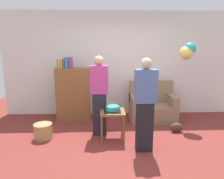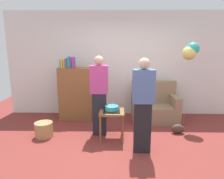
{
  "view_description": "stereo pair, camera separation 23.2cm",
  "coord_description": "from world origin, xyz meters",
  "px_view_note": "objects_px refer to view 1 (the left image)",
  "views": [
    {
      "loc": [
        -0.37,
        -3.43,
        1.81
      ],
      "look_at": [
        -0.22,
        0.67,
        0.95
      ],
      "focal_mm": 33.07,
      "sensor_mm": 36.0,
      "label": 1
    },
    {
      "loc": [
        -0.13,
        -3.43,
        1.81
      ],
      "look_at": [
        -0.22,
        0.67,
        0.95
      ],
      "focal_mm": 33.07,
      "sensor_mm": 36.0,
      "label": 2
    }
  ],
  "objects_px": {
    "person_blowing_candles": "(99,95)",
    "wicker_basket": "(43,131)",
    "side_table": "(112,115)",
    "handbag": "(177,127)",
    "person_holding_cake": "(145,105)",
    "balloon_bunch": "(188,51)",
    "birthday_cake": "(112,109)",
    "couch": "(152,106)",
    "bookshelf": "(73,93)"
  },
  "relations": [
    {
      "from": "bookshelf",
      "to": "person_holding_cake",
      "type": "relative_size",
      "value": 0.96
    },
    {
      "from": "person_blowing_candles",
      "to": "balloon_bunch",
      "type": "height_order",
      "value": "balloon_bunch"
    },
    {
      "from": "person_holding_cake",
      "to": "wicker_basket",
      "type": "distance_m",
      "value": 2.11
    },
    {
      "from": "bookshelf",
      "to": "couch",
      "type": "bearing_deg",
      "value": -1.57
    },
    {
      "from": "side_table",
      "to": "person_blowing_candles",
      "type": "xyz_separation_m",
      "value": [
        -0.26,
        0.23,
        0.35
      ]
    },
    {
      "from": "couch",
      "to": "person_holding_cake",
      "type": "xyz_separation_m",
      "value": [
        -0.5,
        -1.54,
        0.49
      ]
    },
    {
      "from": "bookshelf",
      "to": "person_holding_cake",
      "type": "height_order",
      "value": "person_holding_cake"
    },
    {
      "from": "person_holding_cake",
      "to": "balloon_bunch",
      "type": "distance_m",
      "value": 1.97
    },
    {
      "from": "balloon_bunch",
      "to": "side_table",
      "type": "bearing_deg",
      "value": -154.8
    },
    {
      "from": "bookshelf",
      "to": "handbag",
      "type": "distance_m",
      "value": 2.53
    },
    {
      "from": "side_table",
      "to": "person_blowing_candles",
      "type": "distance_m",
      "value": 0.49
    },
    {
      "from": "person_blowing_candles",
      "to": "wicker_basket",
      "type": "xyz_separation_m",
      "value": [
        -1.13,
        -0.17,
        -0.68
      ]
    },
    {
      "from": "person_blowing_candles",
      "to": "wicker_basket",
      "type": "bearing_deg",
      "value": 176.28
    },
    {
      "from": "person_holding_cake",
      "to": "wicker_basket",
      "type": "relative_size",
      "value": 4.53
    },
    {
      "from": "person_blowing_candles",
      "to": "balloon_bunch",
      "type": "relative_size",
      "value": 0.86
    },
    {
      "from": "person_holding_cake",
      "to": "couch",
      "type": "bearing_deg",
      "value": -101.1
    },
    {
      "from": "birthday_cake",
      "to": "person_blowing_candles",
      "type": "relative_size",
      "value": 0.2
    },
    {
      "from": "bookshelf",
      "to": "balloon_bunch",
      "type": "xyz_separation_m",
      "value": [
        2.66,
        -0.3,
        1.03
      ]
    },
    {
      "from": "person_holding_cake",
      "to": "bookshelf",
      "type": "bearing_deg",
      "value": -40.76
    },
    {
      "from": "wicker_basket",
      "to": "birthday_cake",
      "type": "bearing_deg",
      "value": -2.48
    },
    {
      "from": "person_blowing_candles",
      "to": "person_holding_cake",
      "type": "bearing_deg",
      "value": -54.15
    },
    {
      "from": "handbag",
      "to": "person_blowing_candles",
      "type": "bearing_deg",
      "value": -178.59
    },
    {
      "from": "person_blowing_candles",
      "to": "person_holding_cake",
      "type": "relative_size",
      "value": 1.0
    },
    {
      "from": "person_blowing_candles",
      "to": "handbag",
      "type": "height_order",
      "value": "person_blowing_candles"
    },
    {
      "from": "birthday_cake",
      "to": "person_holding_cake",
      "type": "distance_m",
      "value": 0.75
    },
    {
      "from": "side_table",
      "to": "wicker_basket",
      "type": "distance_m",
      "value": 1.43
    },
    {
      "from": "couch",
      "to": "person_blowing_candles",
      "type": "xyz_separation_m",
      "value": [
        -1.29,
        -0.83,
        0.49
      ]
    },
    {
      "from": "wicker_basket",
      "to": "bookshelf",
      "type": "bearing_deg",
      "value": 66.39
    },
    {
      "from": "side_table",
      "to": "person_holding_cake",
      "type": "relative_size",
      "value": 0.35
    },
    {
      "from": "bookshelf",
      "to": "person_blowing_candles",
      "type": "bearing_deg",
      "value": -52.95
    },
    {
      "from": "bookshelf",
      "to": "wicker_basket",
      "type": "distance_m",
      "value": 1.27
    },
    {
      "from": "handbag",
      "to": "birthday_cake",
      "type": "bearing_deg",
      "value": -169.01
    },
    {
      "from": "birthday_cake",
      "to": "person_holding_cake",
      "type": "height_order",
      "value": "person_holding_cake"
    },
    {
      "from": "couch",
      "to": "person_holding_cake",
      "type": "height_order",
      "value": "person_holding_cake"
    },
    {
      "from": "birthday_cake",
      "to": "wicker_basket",
      "type": "xyz_separation_m",
      "value": [
        -1.38,
        0.06,
        -0.47
      ]
    },
    {
      "from": "couch",
      "to": "side_table",
      "type": "relative_size",
      "value": 1.92
    },
    {
      "from": "wicker_basket",
      "to": "couch",
      "type": "bearing_deg",
      "value": 22.46
    },
    {
      "from": "birthday_cake",
      "to": "person_blowing_candles",
      "type": "distance_m",
      "value": 0.4
    },
    {
      "from": "side_table",
      "to": "handbag",
      "type": "xyz_separation_m",
      "value": [
        1.4,
        0.27,
        -0.39
      ]
    },
    {
      "from": "couch",
      "to": "wicker_basket",
      "type": "distance_m",
      "value": 2.62
    },
    {
      "from": "side_table",
      "to": "wicker_basket",
      "type": "relative_size",
      "value": 1.59
    },
    {
      "from": "bookshelf",
      "to": "side_table",
      "type": "height_order",
      "value": "bookshelf"
    },
    {
      "from": "birthday_cake",
      "to": "couch",
      "type": "bearing_deg",
      "value": 45.7
    },
    {
      "from": "person_blowing_candles",
      "to": "bookshelf",
      "type": "bearing_deg",
      "value": 114.74
    },
    {
      "from": "birthday_cake",
      "to": "bookshelf",
      "type": "bearing_deg",
      "value": 129.69
    },
    {
      "from": "couch",
      "to": "wicker_basket",
      "type": "relative_size",
      "value": 3.06
    },
    {
      "from": "birthday_cake",
      "to": "handbag",
      "type": "height_order",
      "value": "birthday_cake"
    },
    {
      "from": "couch",
      "to": "handbag",
      "type": "bearing_deg",
      "value": -65.43
    },
    {
      "from": "bookshelf",
      "to": "wicker_basket",
      "type": "xyz_separation_m",
      "value": [
        -0.46,
        -1.05,
        -0.53
      ]
    },
    {
      "from": "person_holding_cake",
      "to": "handbag",
      "type": "relative_size",
      "value": 5.82
    }
  ]
}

